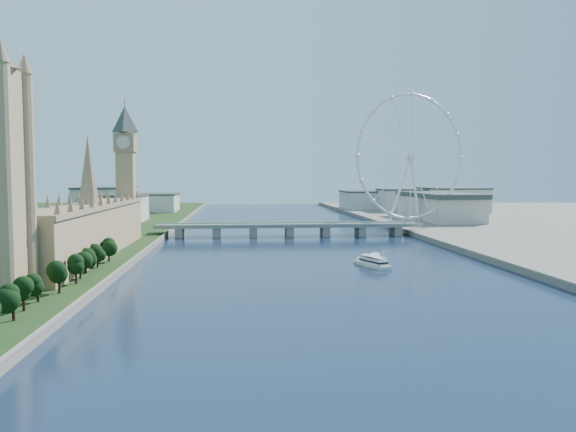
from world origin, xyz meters
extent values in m
plane|color=#1A284A|center=(0.00, 0.00, 0.00)|extent=(2000.00, 2000.00, 0.00)
cube|color=tan|center=(-128.00, 170.00, 17.00)|extent=(24.00, 200.00, 28.00)
cone|color=#937A59|center=(-128.00, 170.00, 53.00)|extent=(12.00, 12.00, 40.00)
cube|color=tan|center=(-128.00, 278.00, 43.00)|extent=(13.00, 13.00, 80.00)
cube|color=#937A59|center=(-128.00, 278.00, 75.00)|extent=(15.00, 15.00, 14.00)
pyramid|color=#2D3833|center=(-128.00, 278.00, 103.00)|extent=(20.02, 20.02, 20.00)
cube|color=gray|center=(0.00, 300.00, 8.50)|extent=(220.00, 22.00, 2.00)
cube|color=gray|center=(-90.00, 300.00, 3.75)|extent=(6.00, 20.00, 7.50)
cube|color=gray|center=(-60.00, 300.00, 3.75)|extent=(6.00, 20.00, 7.50)
cube|color=gray|center=(-30.00, 300.00, 3.75)|extent=(6.00, 20.00, 7.50)
cube|color=gray|center=(0.00, 300.00, 3.75)|extent=(6.00, 20.00, 7.50)
cube|color=gray|center=(30.00, 300.00, 3.75)|extent=(6.00, 20.00, 7.50)
cube|color=gray|center=(60.00, 300.00, 3.75)|extent=(6.00, 20.00, 7.50)
cube|color=gray|center=(90.00, 300.00, 3.75)|extent=(6.00, 20.00, 7.50)
torus|color=silver|center=(120.00, 355.00, 68.00)|extent=(113.60, 39.12, 118.60)
cylinder|color=silver|center=(120.00, 355.00, 68.00)|extent=(7.25, 6.61, 6.00)
cube|color=gray|center=(117.00, 365.00, 4.00)|extent=(14.00, 10.00, 2.00)
cube|color=beige|center=(-160.00, 430.00, 16.00)|extent=(40.00, 60.00, 26.00)
cube|color=beige|center=(-200.00, 520.00, 19.00)|extent=(60.00, 80.00, 32.00)
cube|color=beige|center=(-150.00, 600.00, 14.00)|extent=(50.00, 70.00, 22.00)
cube|color=beige|center=(180.00, 580.00, 17.00)|extent=(60.00, 60.00, 28.00)
cube|color=beige|center=(240.00, 560.00, 18.00)|extent=(70.00, 90.00, 30.00)
cube|color=beige|center=(140.00, 640.00, 15.00)|extent=(60.00, 80.00, 24.00)
camera|label=1|loc=(-41.27, -162.84, 49.13)|focal=35.00mm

